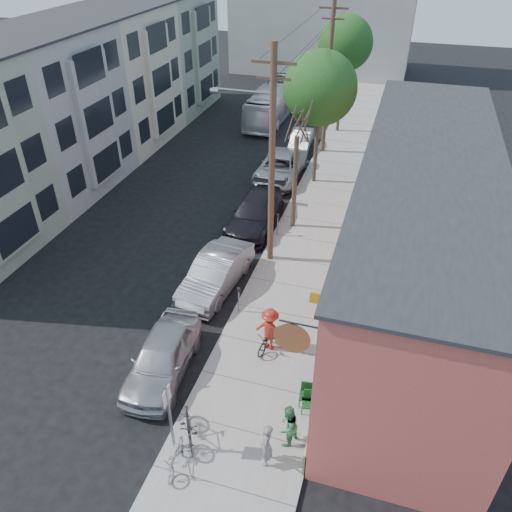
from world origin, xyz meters
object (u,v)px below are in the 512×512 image
(patron_green, at_px, (288,426))
(parked_bike_b, at_px, (175,457))
(parked_bike_a, at_px, (188,427))
(car_0, at_px, (162,357))
(utility_pole_near, at_px, (271,158))
(tree_leafy_far, at_px, (345,43))
(cyclist, at_px, (270,329))
(patron_grey, at_px, (266,445))
(car_4, at_px, (301,140))
(patio_chair_a, at_px, (309,403))
(car_1, at_px, (216,273))
(patio_chair_b, at_px, (306,396))
(parking_meter_far, at_px, (278,221))
(sign_post, at_px, (169,412))
(car_2, at_px, (255,213))
(parking_meter_near, at_px, (239,296))
(car_3, at_px, (280,168))
(tree_bare, at_px, (295,183))
(tree_leafy_mid, at_px, (320,88))
(bus, at_px, (273,102))

(patron_green, relative_size, parked_bike_b, 1.02)
(parked_bike_a, distance_m, car_0, 3.20)
(utility_pole_near, relative_size, tree_leafy_far, 1.20)
(cyclist, xyz_separation_m, car_0, (-3.44, -2.24, -0.28))
(patron_grey, xyz_separation_m, car_4, (-4.48, 24.91, -0.33))
(patio_chair_a, bearing_deg, car_0, 161.71)
(car_1, bearing_deg, patio_chair_b, -39.81)
(parking_meter_far, height_order, car_0, car_0)
(sign_post, xyz_separation_m, car_4, (-1.55, 25.23, -1.18))
(car_0, bearing_deg, parked_bike_a, -54.45)
(cyclist, relative_size, car_2, 0.34)
(patio_chair_a, height_order, car_2, car_2)
(parking_meter_near, relative_size, car_3, 0.22)
(parking_meter_near, distance_m, car_0, 4.25)
(tree_bare, height_order, patron_green, tree_bare)
(car_1, bearing_deg, tree_leafy_mid, 85.58)
(tree_leafy_mid, xyz_separation_m, bus, (-5.62, 10.85, -4.54))
(parking_meter_far, relative_size, tree_leafy_mid, 0.16)
(patron_grey, xyz_separation_m, cyclist, (-1.21, 4.79, 0.10))
(tree_bare, distance_m, patio_chair_b, 12.13)
(parked_bike_a, relative_size, car_2, 0.33)
(sign_post, height_order, parking_meter_near, sign_post)
(parking_meter_near, relative_size, patio_chair_a, 1.41)
(parking_meter_near, relative_size, tree_leafy_mid, 0.16)
(car_3, xyz_separation_m, bus, (-3.40, 10.94, 0.58))
(utility_pole_near, relative_size, tree_leafy_mid, 1.27)
(parking_meter_far, xyz_separation_m, patio_chair_b, (3.74, -10.34, -0.39))
(utility_pole_near, height_order, car_3, utility_pole_near)
(car_1, height_order, car_4, car_1)
(patron_grey, relative_size, bus, 0.17)
(tree_leafy_mid, xyz_separation_m, car_0, (-2.18, -17.20, -5.10))
(car_2, bearing_deg, patron_green, -68.76)
(parked_bike_b, bearing_deg, parked_bike_a, 80.80)
(patio_chair_b, bearing_deg, parking_meter_far, 103.14)
(patron_green, height_order, parked_bike_b, patron_green)
(patron_green, distance_m, parked_bike_b, 3.54)
(patio_chair_a, bearing_deg, tree_leafy_mid, 85.87)
(patio_chair_a, bearing_deg, patron_grey, -126.19)
(parking_meter_far, distance_m, tree_leafy_mid, 8.50)
(tree_leafy_far, bearing_deg, parking_meter_near, -91.40)
(parking_meter_far, height_order, cyclist, cyclist)
(tree_leafy_far, height_order, patron_green, tree_leafy_far)
(utility_pole_near, distance_m, bus, 20.98)
(patio_chair_a, bearing_deg, bus, 92.59)
(utility_pole_near, height_order, cyclist, utility_pole_near)
(parking_meter_near, xyz_separation_m, car_1, (-1.56, 1.42, -0.16))
(tree_bare, xyz_separation_m, patio_chair_a, (3.34, -11.79, -2.08))
(patron_grey, bearing_deg, parking_meter_near, -163.48)
(tree_leafy_far, height_order, car_2, tree_leafy_far)
(parked_bike_b, height_order, car_3, car_3)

